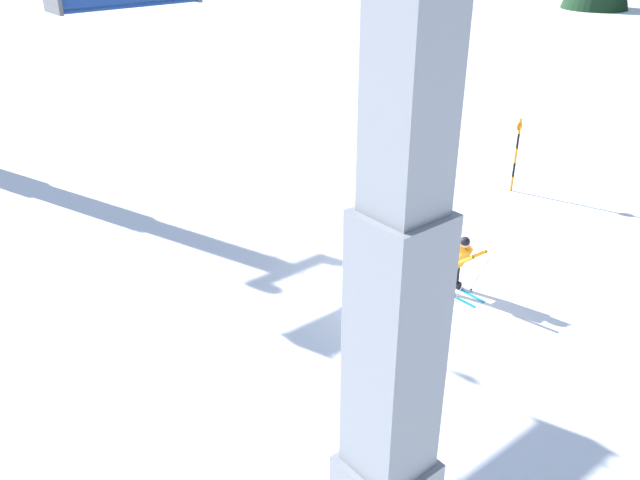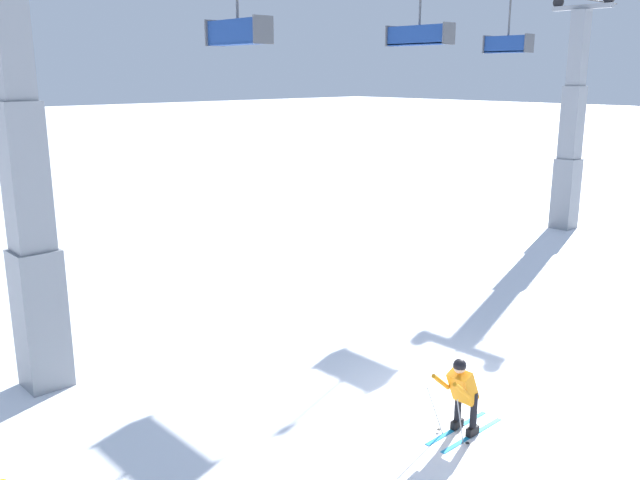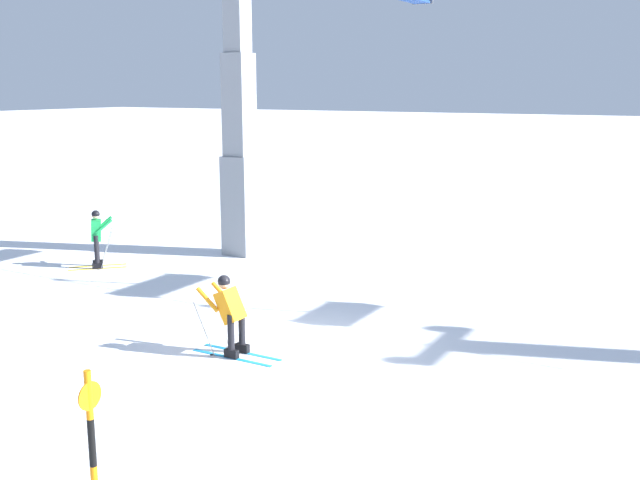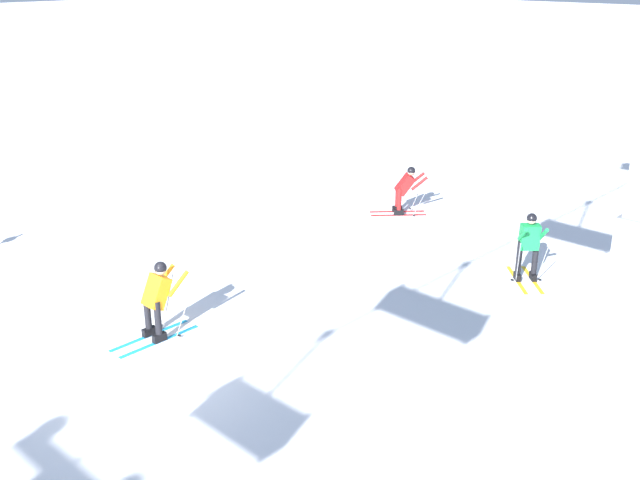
# 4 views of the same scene
# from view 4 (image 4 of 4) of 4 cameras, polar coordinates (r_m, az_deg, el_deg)

# --- Properties ---
(ground_plane) EXTENTS (260.00, 260.00, 0.00)m
(ground_plane) POSITION_cam_4_polar(r_m,az_deg,el_deg) (13.95, -13.78, -9.39)
(ground_plane) COLOR white
(skier_carving_main) EXTENTS (1.79, 0.71, 1.67)m
(skier_carving_main) POSITION_cam_4_polar(r_m,az_deg,el_deg) (14.46, -12.53, -4.20)
(skier_carving_main) COLOR #198CCC
(skier_carving_main) RESTS_ON ground_plane
(skier_distant_uphill) EXTENTS (1.57, 1.53, 1.54)m
(skier_distant_uphill) POSITION_cam_4_polar(r_m,az_deg,el_deg) (21.35, 6.63, 4.11)
(skier_distant_uphill) COLOR red
(skier_distant_uphill) RESTS_ON ground_plane
(skier_distant_downhill) EXTENTS (1.45, 1.44, 1.66)m
(skier_distant_downhill) POSITION_cam_4_polar(r_m,az_deg,el_deg) (17.24, 15.96, -0.18)
(skier_distant_downhill) COLOR yellow
(skier_distant_downhill) RESTS_ON ground_plane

